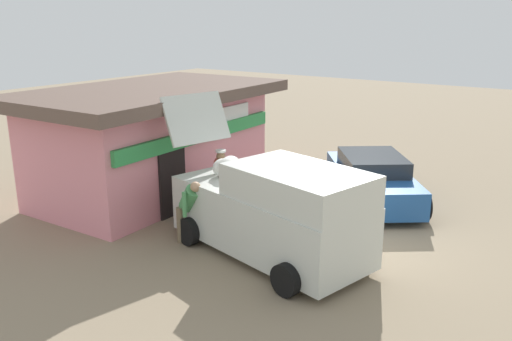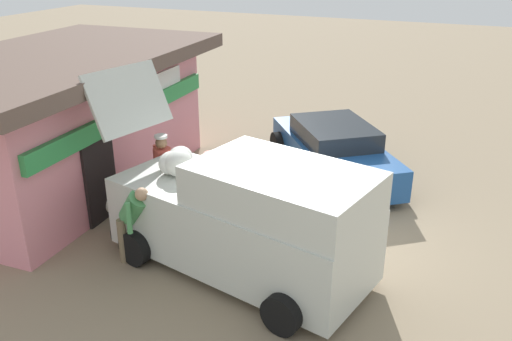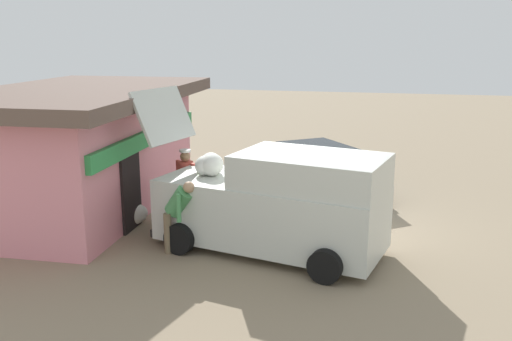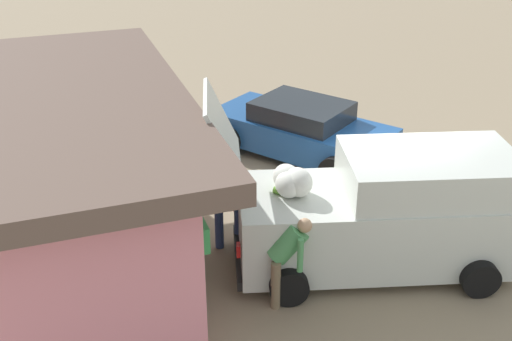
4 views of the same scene
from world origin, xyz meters
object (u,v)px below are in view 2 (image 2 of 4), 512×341
object	(u,v)px
vendor_standing	(163,170)
paint_bucket	(211,160)
delivery_van	(246,217)
customer_bending	(134,216)
storefront_bar	(63,119)
unloaded_banana_pile	(106,202)
parked_sedan	(334,151)

from	to	relation	value
vendor_standing	paint_bucket	size ratio (longest dim) A/B	4.64
delivery_van	customer_bending	size ratio (longest dim) A/B	3.51
vendor_standing	customer_bending	world-z (taller)	vendor_standing
vendor_standing	storefront_bar	bearing A→B (deg)	80.45
vendor_standing	customer_bending	size ratio (longest dim) A/B	1.16
unloaded_banana_pile	parked_sedan	bearing A→B (deg)	-46.32
unloaded_banana_pile	paint_bucket	xyz separation A→B (m)	(2.94, -0.84, -0.04)
unloaded_banana_pile	paint_bucket	bearing A→B (deg)	-15.89
delivery_van	parked_sedan	bearing A→B (deg)	-3.71
storefront_bar	customer_bending	xyz separation A→B (m)	(-2.09, -3.18, -0.66)
parked_sedan	delivery_van	bearing A→B (deg)	176.29
vendor_standing	delivery_van	bearing A→B (deg)	-117.40
storefront_bar	paint_bucket	bearing A→B (deg)	-48.73
delivery_van	parked_sedan	world-z (taller)	delivery_van
parked_sedan	vendor_standing	xyz separation A→B (m)	(-3.17, 2.54, 0.35)
delivery_van	parked_sedan	xyz separation A→B (m)	(4.34, -0.28, -0.38)
storefront_bar	parked_sedan	bearing A→B (deg)	-62.81
storefront_bar	vendor_standing	size ratio (longest dim) A/B	4.40
storefront_bar	unloaded_banana_pile	bearing A→B (deg)	-117.76
storefront_bar	parked_sedan	distance (m)	6.00
customer_bending	paint_bucket	world-z (taller)	customer_bending
customer_bending	unloaded_banana_pile	xyz separation A→B (m)	(1.27, 1.61, -0.64)
vendor_standing	unloaded_banana_pile	world-z (taller)	vendor_standing
delivery_van	customer_bending	xyz separation A→B (m)	(-0.46, 1.81, -0.13)
delivery_van	customer_bending	bearing A→B (deg)	104.32
customer_bending	unloaded_banana_pile	size ratio (longest dim) A/B	1.59
customer_bending	parked_sedan	bearing A→B (deg)	-23.55
parked_sedan	paint_bucket	xyz separation A→B (m)	(-0.60, 2.87, -0.43)
vendor_standing	customer_bending	distance (m)	1.69
customer_bending	paint_bucket	distance (m)	4.33
storefront_bar	paint_bucket	distance (m)	3.47
customer_bending	paint_bucket	bearing A→B (deg)	10.43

